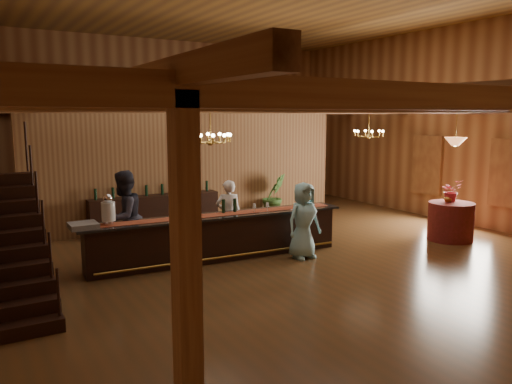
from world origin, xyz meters
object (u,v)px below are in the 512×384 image
round_table (451,221)px  bartender (229,214)px  raffle_drum (305,199)px  pendant_lamp (455,141)px  chandelier_right (369,133)px  floor_plant (274,196)px  guest (304,220)px  chandelier_left (210,138)px  staff_second (124,217)px  beverage_dispenser (108,210)px  tasting_bar (218,237)px  backbar_shelf (155,213)px

round_table → bartender: (-5.01, 2.05, 0.33)m
raffle_drum → pendant_lamp: size_ratio=0.38×
chandelier_right → floor_plant: size_ratio=0.61×
pendant_lamp → guest: bearing=172.1°
guest → floor_plant: bearing=63.8°
chandelier_left → staff_second: chandelier_left is taller
chandelier_right → staff_second: chandelier_right is taller
chandelier_right → round_table: bearing=-70.8°
beverage_dispenser → round_table: (7.81, -1.60, -0.77)m
guest → tasting_bar: bearing=150.1°
beverage_dispenser → staff_second: bearing=49.3°
beverage_dispenser → raffle_drum: 4.34m
raffle_drum → backbar_shelf: size_ratio=0.10×
round_table → floor_plant: floor_plant is taller
tasting_bar → pendant_lamp: size_ratio=6.37×
raffle_drum → chandelier_right: size_ratio=0.42×
backbar_shelf → staff_second: bearing=-120.1°
chandelier_left → tasting_bar: bearing=52.3°
raffle_drum → round_table: raffle_drum is taller
tasting_bar → backbar_shelf: bearing=98.7°
raffle_drum → floor_plant: 3.44m
floor_plant → tasting_bar: bearing=-138.0°
beverage_dispenser → bartender: 2.87m
bartender → chandelier_right: bearing=-157.3°
pendant_lamp → guest: 4.34m
raffle_drum → chandelier_right: chandelier_right is taller
guest → floor_plant: 4.21m
beverage_dispenser → tasting_bar: bearing=-5.0°
backbar_shelf → round_table: size_ratio=3.18×
staff_second → guest: bearing=116.0°
backbar_shelf → staff_second: (-1.50, -2.48, 0.48)m
backbar_shelf → pendant_lamp: bearing=-36.9°
guest → floor_plant: (1.72, 3.84, -0.15)m
beverage_dispenser → pendant_lamp: bearing=-11.6°
beverage_dispenser → guest: size_ratio=0.37×
guest → chandelier_right: bearing=24.1°
chandelier_left → floor_plant: 5.42m
beverage_dispenser → guest: guest is taller
chandelier_right → floor_plant: bearing=124.2°
bartender → guest: size_ratio=0.97×
round_table → pendant_lamp: pendant_lamp is taller
tasting_bar → chandelier_left: (-0.36, -0.47, 2.11)m
staff_second → round_table: bearing=124.6°
chandelier_left → chandelier_right: same height
backbar_shelf → guest: bearing=-64.0°
chandelier_left → guest: bearing=-10.8°
staff_second → guest: staff_second is taller
chandelier_left → chandelier_right: size_ratio=0.99×
raffle_drum → bartender: size_ratio=0.22×
tasting_bar → pendant_lamp: (5.60, -1.40, 1.92)m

